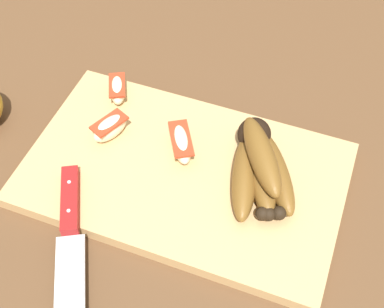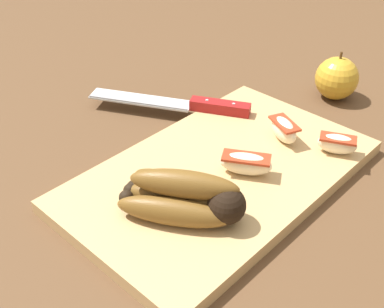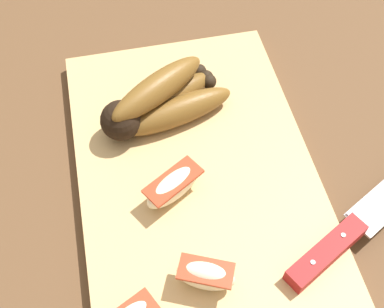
# 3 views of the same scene
# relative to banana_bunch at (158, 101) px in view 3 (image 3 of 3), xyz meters

# --- Properties ---
(ground_plane) EXTENTS (6.00, 6.00, 0.00)m
(ground_plane) POSITION_rel_banana_bunch_xyz_m (-0.12, -0.02, -0.04)
(ground_plane) COLOR brown
(cutting_board) EXTENTS (0.44, 0.27, 0.02)m
(cutting_board) POSITION_rel_banana_bunch_xyz_m (-0.10, -0.03, -0.03)
(cutting_board) COLOR tan
(cutting_board) RESTS_ON ground_plane
(banana_bunch) EXTENTS (0.12, 0.16, 0.06)m
(banana_bunch) POSITION_rel_banana_bunch_xyz_m (0.00, 0.00, 0.00)
(banana_bunch) COLOR black
(banana_bunch) RESTS_ON cutting_board
(chefs_knife) EXTENTS (0.16, 0.26, 0.02)m
(chefs_knife) POSITION_rel_banana_bunch_xyz_m (-0.20, -0.17, -0.02)
(chefs_knife) COLOR silver
(chefs_knife) RESTS_ON cutting_board
(apple_wedge_middle) EXTENTS (0.05, 0.06, 0.04)m
(apple_wedge_middle) POSITION_rel_banana_bunch_xyz_m (-0.22, -0.01, -0.01)
(apple_wedge_middle) COLOR #F4E5C1
(apple_wedge_middle) RESTS_ON cutting_board
(apple_wedge_far) EXTENTS (0.06, 0.07, 0.03)m
(apple_wedge_far) POSITION_rel_banana_bunch_xyz_m (-0.12, 0.00, -0.01)
(apple_wedge_far) COLOR #F4E5C1
(apple_wedge_far) RESTS_ON cutting_board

